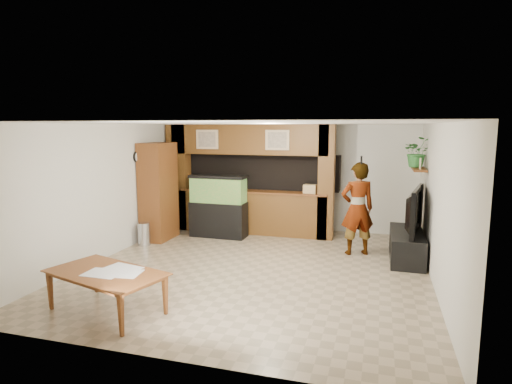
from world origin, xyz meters
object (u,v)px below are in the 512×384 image
(aquarium, at_px, (219,207))
(television, at_px, (408,210))
(dining_table, at_px, (105,293))
(pantry_cabinet, at_px, (158,191))
(person, at_px, (357,209))

(aquarium, distance_m, television, 4.17)
(dining_table, bearing_deg, aquarium, 106.57)
(pantry_cabinet, distance_m, dining_table, 4.06)
(pantry_cabinet, bearing_deg, television, -0.72)
(television, bearing_deg, pantry_cabinet, 99.12)
(aquarium, height_order, person, person)
(aquarium, xyz_separation_m, television, (4.12, -0.63, 0.27))
(pantry_cabinet, relative_size, aquarium, 1.52)
(person, distance_m, dining_table, 4.98)
(pantry_cabinet, xyz_separation_m, aquarium, (1.23, 0.56, -0.39))
(aquarium, relative_size, person, 0.78)
(television, height_order, person, person)
(pantry_cabinet, distance_m, person, 4.40)
(television, xyz_separation_m, dining_table, (-4.11, -3.71, -0.69))
(aquarium, relative_size, dining_table, 0.88)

